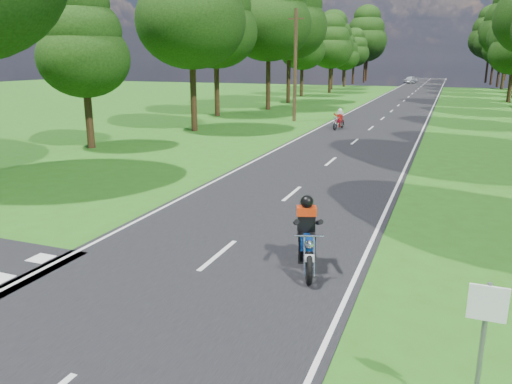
% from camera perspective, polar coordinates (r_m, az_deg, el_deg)
% --- Properties ---
extents(ground, '(160.00, 160.00, 0.00)m').
position_cam_1_polar(ground, '(10.46, -9.15, -11.09)').
color(ground, '#275E15').
rests_on(ground, ground).
extents(main_road, '(7.00, 140.00, 0.02)m').
position_cam_1_polar(main_road, '(58.44, 16.55, 9.96)').
color(main_road, black).
rests_on(main_road, ground).
extents(road_markings, '(7.40, 140.00, 0.01)m').
position_cam_1_polar(road_markings, '(56.59, 16.24, 9.85)').
color(road_markings, silver).
rests_on(road_markings, main_road).
extents(treeline, '(40.00, 115.35, 14.78)m').
position_cam_1_polar(treeline, '(68.30, 19.13, 17.35)').
color(treeline, black).
rests_on(treeline, ground).
extents(telegraph_pole, '(1.20, 0.26, 8.00)m').
position_cam_1_polar(telegraph_pole, '(37.66, 4.51, 14.24)').
color(telegraph_pole, '#382616').
rests_on(telegraph_pole, ground).
extents(road_sign, '(0.45, 0.07, 2.00)m').
position_cam_1_polar(road_sign, '(6.88, 24.58, -14.46)').
color(road_sign, slate).
rests_on(road_sign, ground).
extents(rider_near_blue, '(1.27, 2.07, 1.64)m').
position_cam_1_polar(rider_near_blue, '(11.09, 5.82, -4.73)').
color(rider_near_blue, navy).
rests_on(rider_near_blue, main_road).
extents(rider_far_red, '(0.76, 1.68, 1.35)m').
position_cam_1_polar(rider_far_red, '(33.75, 9.46, 8.25)').
color(rider_far_red, maroon).
rests_on(rider_far_red, main_road).
extents(distant_car, '(2.72, 4.14, 1.31)m').
position_cam_1_polar(distant_car, '(99.69, 17.23, 12.16)').
color(distant_car, silver).
rests_on(distant_car, main_road).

